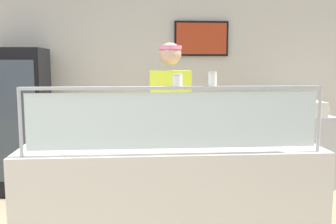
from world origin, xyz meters
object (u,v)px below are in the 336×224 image
at_px(pepper_flake_shaker, 213,80).
at_px(worker_figure, 171,123).
at_px(drink_fridge, 16,121).
at_px(pizza_box_stack, 303,108).
at_px(parmesan_shaker, 178,81).
at_px(pizza_server, 187,137).
at_px(pizza_tray, 183,139).

height_order(pepper_flake_shaker, worker_figure, worker_figure).
xyz_separation_m(drink_fridge, pizza_box_stack, (3.57, -0.04, 0.13)).
bearing_deg(pizza_box_stack, parmesan_shaker, -130.96).
bearing_deg(pizza_server, parmesan_shaker, -96.45).
distance_m(parmesan_shaker, pizza_box_stack, 2.82).
height_order(pizza_server, drink_fridge, drink_fridge).
bearing_deg(pizza_tray, drink_fridge, 137.04).
xyz_separation_m(pizza_server, worker_figure, (-0.08, 0.61, 0.02)).
distance_m(parmesan_shaker, pepper_flake_shaker, 0.24).
distance_m(pizza_tray, drink_fridge, 2.51).
distance_m(pepper_flake_shaker, worker_figure, 1.14).
bearing_deg(pizza_box_stack, pepper_flake_shaker, -127.06).
bearing_deg(parmesan_shaker, pepper_flake_shaker, 0.00).
bearing_deg(pizza_tray, pizza_server, -33.26).
xyz_separation_m(pizza_server, parmesan_shaker, (-0.12, -0.42, 0.46)).
xyz_separation_m(pizza_server, pizza_box_stack, (1.70, 1.68, 0.01)).
relative_size(parmesan_shaker, pepper_flake_shaker, 0.87).
bearing_deg(drink_fridge, parmesan_shaker, -50.85).
relative_size(pizza_server, worker_figure, 0.16).
distance_m(pepper_flake_shaker, drink_fridge, 2.98).
height_order(pizza_tray, worker_figure, worker_figure).
bearing_deg(pizza_box_stack, pizza_server, -135.30).
relative_size(pepper_flake_shaker, pizza_box_stack, 0.19).
distance_m(pizza_tray, worker_figure, 0.59).
bearing_deg(worker_figure, pizza_server, -82.72).
xyz_separation_m(parmesan_shaker, worker_figure, (0.04, 1.03, -0.44)).
bearing_deg(worker_figure, drink_fridge, 147.96).
bearing_deg(drink_fridge, pizza_box_stack, -0.70).
xyz_separation_m(parmesan_shaker, pizza_box_stack, (1.82, 2.10, -0.45)).
bearing_deg(pizza_tray, worker_figure, 94.60).
bearing_deg(pizza_server, worker_figure, 106.96).
bearing_deg(pizza_server, pepper_flake_shaker, -64.61).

